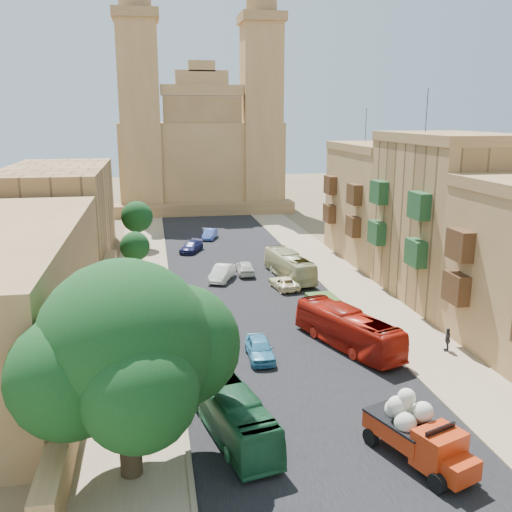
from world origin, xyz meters
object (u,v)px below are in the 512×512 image
object	(u,v)px
church	(200,150)
bus_green_north	(230,410)
street_tree_d	(137,217)
pedestrian_c	(447,340)
street_tree_a	(124,335)
street_tree_c	(135,247)
car_cream	(284,283)
car_white_b	(245,268)
car_dkblue	(191,247)
bus_red_east	(348,329)
bus_cream_east	(289,266)
street_tree_b	(131,281)
car_blue_b	(210,234)
car_blue_a	(260,348)
ficus_tree	(127,352)
olive_pickup	(328,313)
car_white_a	(222,273)
red_truck	(418,433)

from	to	relation	value
church	bus_green_north	bearing A→B (deg)	-93.85
street_tree_d	pedestrian_c	size ratio (longest dim) A/B	3.49
street_tree_a	street_tree_d	size ratio (longest dim) A/B	0.89
street_tree_c	pedestrian_c	bearing A→B (deg)	-47.01
car_cream	car_white_b	xyz separation A→B (m)	(-2.65, 5.35, 0.12)
car_dkblue	bus_red_east	bearing A→B (deg)	-49.37
bus_cream_east	bus_red_east	bearing A→B (deg)	81.88
street_tree_b	bus_red_east	xyz separation A→B (m)	(14.35, -8.34, -1.68)
church	street_tree_a	size ratio (longest dim) A/B	7.31
car_blue_b	bus_cream_east	bearing A→B (deg)	-55.93
car_cream	car_dkblue	bearing A→B (deg)	-74.82
bus_red_east	car_dkblue	xyz separation A→B (m)	(-8.36, 29.49, -0.67)
street_tree_a	car_blue_a	world-z (taller)	street_tree_a
street_tree_d	bus_green_north	bearing A→B (deg)	-82.91
ficus_tree	olive_pickup	distance (m)	21.61
bus_green_north	pedestrian_c	xyz separation A→B (m)	(15.48, 7.30, -0.42)
street_tree_b	car_dkblue	world-z (taller)	street_tree_b
pedestrian_c	ficus_tree	bearing A→B (deg)	-42.34
car_white_b	ficus_tree	bearing A→B (deg)	74.00
street_tree_a	bus_red_east	distance (m)	14.95
street_tree_d	street_tree_b	bearing A→B (deg)	-90.00
bus_cream_east	car_blue_a	xyz separation A→B (m)	(-6.22, -17.75, -0.55)
car_blue_b	pedestrian_c	bearing A→B (deg)	-55.08
car_white_a	street_tree_c	bearing A→B (deg)	-177.39
street_tree_c	bus_cream_east	world-z (taller)	street_tree_c
pedestrian_c	car_cream	bearing A→B (deg)	-132.81
church	street_tree_a	bearing A→B (deg)	-98.54
ficus_tree	street_tree_b	xyz separation A→B (m)	(-0.59, 19.99, -2.70)
street_tree_c	street_tree_d	world-z (taller)	street_tree_d
street_tree_c	bus_red_east	world-z (taller)	street_tree_c
bus_cream_east	car_blue_b	size ratio (longest dim) A/B	2.35
bus_cream_east	car_dkblue	distance (m)	15.08
ficus_tree	car_blue_b	xyz separation A→B (m)	(8.19, 47.84, -5.05)
car_blue_b	street_tree_b	bearing A→B (deg)	-89.91
ficus_tree	car_white_b	bearing A→B (deg)	72.13
ficus_tree	car_white_a	xyz separation A→B (m)	(7.42, 29.04, -4.95)
olive_pickup	street_tree_c	bearing A→B (deg)	131.81
street_tree_d	car_blue_a	world-z (taller)	street_tree_d
street_tree_d	street_tree_a	bearing A→B (deg)	-90.00
street_tree_b	street_tree_a	bearing A→B (deg)	-90.00
street_tree_c	car_white_a	size ratio (longest dim) A/B	1.01
red_truck	ficus_tree	bearing A→B (deg)	173.92
street_tree_b	ficus_tree	bearing A→B (deg)	-88.32
ficus_tree	street_tree_a	world-z (taller)	ficus_tree
street_tree_d	olive_pickup	distance (m)	31.57
car_white_b	street_tree_a	bearing A→B (deg)	67.11
street_tree_c	street_tree_a	bearing A→B (deg)	-90.00
street_tree_a	church	bearing A→B (deg)	81.46
red_truck	bus_red_east	xyz separation A→B (m)	(1.23, 12.99, -0.11)
bus_cream_east	car_dkblue	xyz separation A→B (m)	(-8.45, 12.47, -0.62)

